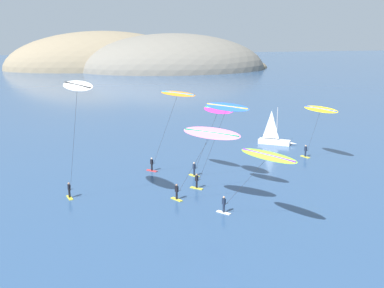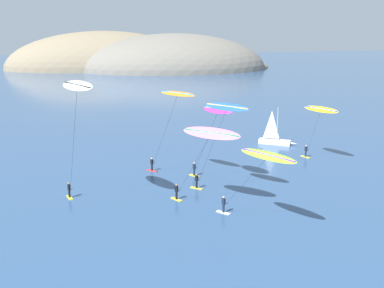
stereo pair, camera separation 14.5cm
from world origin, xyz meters
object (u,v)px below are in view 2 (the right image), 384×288
(kitesurfer_orange, at_px, (175,101))
(kitesurfer_yellow, at_px, (320,113))
(kitesurfer_lime, at_px, (264,160))
(kitesurfer_white, at_px, (77,93))
(kitesurfer_magenta, at_px, (216,115))
(kitesurfer_pink, at_px, (209,137))
(sailboat_near, at_px, (277,140))
(kitesurfer_blue, at_px, (224,114))

(kitesurfer_orange, relative_size, kitesurfer_yellow, 1.41)
(kitesurfer_lime, relative_size, kitesurfer_yellow, 1.12)
(kitesurfer_white, height_order, kitesurfer_magenta, kitesurfer_white)
(kitesurfer_orange, xyz_separation_m, kitesurfer_pink, (1.25, -10.15, -2.06))
(sailboat_near, height_order, kitesurfer_orange, kitesurfer_orange)
(kitesurfer_white, bearing_deg, kitesurfer_pink, -13.15)
(kitesurfer_white, height_order, kitesurfer_orange, kitesurfer_white)
(sailboat_near, relative_size, kitesurfer_yellow, 0.78)
(sailboat_near, relative_size, kitesurfer_magenta, 0.63)
(kitesurfer_white, height_order, kitesurfer_blue, kitesurfer_white)
(sailboat_near, distance_m, kitesurfer_white, 37.04)
(sailboat_near, bearing_deg, kitesurfer_orange, -144.86)
(kitesurfer_pink, xyz_separation_m, kitesurfer_magenta, (2.75, 7.10, 0.76))
(kitesurfer_yellow, bearing_deg, kitesurfer_pink, -144.55)
(kitesurfer_magenta, bearing_deg, sailboat_near, 48.11)
(sailboat_near, height_order, kitesurfer_blue, kitesurfer_blue)
(kitesurfer_white, distance_m, kitesurfer_pink, 13.16)
(sailboat_near, relative_size, kitesurfer_white, 0.45)
(sailboat_near, relative_size, kitesurfer_pink, 0.70)
(kitesurfer_orange, xyz_separation_m, kitesurfer_magenta, (4.00, -3.05, -1.30))
(sailboat_near, xyz_separation_m, kitesurfer_pink, (-17.01, -23.00, 6.52))
(kitesurfer_lime, xyz_separation_m, kitesurfer_orange, (-4.55, 16.14, 2.94))
(kitesurfer_blue, bearing_deg, kitesurfer_orange, 116.50)
(kitesurfer_pink, relative_size, kitesurfer_magenta, 0.90)
(kitesurfer_white, xyz_separation_m, kitesurfer_pink, (12.14, -2.84, -4.24))
(kitesurfer_yellow, height_order, kitesurfer_pink, kitesurfer_pink)
(kitesurfer_yellow, bearing_deg, kitesurfer_white, -161.24)
(sailboat_near, xyz_separation_m, kitesurfer_lime, (-13.71, -28.99, 5.63))
(kitesurfer_lime, relative_size, kitesurfer_magenta, 0.91)
(kitesurfer_lime, bearing_deg, kitesurfer_blue, 96.02)
(kitesurfer_orange, distance_m, kitesurfer_blue, 8.12)
(kitesurfer_lime, distance_m, kitesurfer_pink, 6.89)
(kitesurfer_yellow, xyz_separation_m, kitesurfer_blue, (-16.31, -10.41, 2.30))
(kitesurfer_orange, bearing_deg, kitesurfer_blue, -63.50)
(kitesurfer_magenta, height_order, kitesurfer_blue, kitesurfer_blue)
(kitesurfer_orange, height_order, kitesurfer_magenta, kitesurfer_orange)
(kitesurfer_magenta, xyz_separation_m, kitesurfer_blue, (-0.38, -4.21, 0.84))
(kitesurfer_lime, height_order, kitesurfer_blue, kitesurfer_blue)
(kitesurfer_yellow, bearing_deg, sailboat_near, 99.76)
(kitesurfer_pink, height_order, kitesurfer_blue, kitesurfer_blue)
(kitesurfer_yellow, xyz_separation_m, kitesurfer_magenta, (-15.93, -6.20, 1.46))
(kitesurfer_magenta, bearing_deg, kitesurfer_blue, -95.19)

